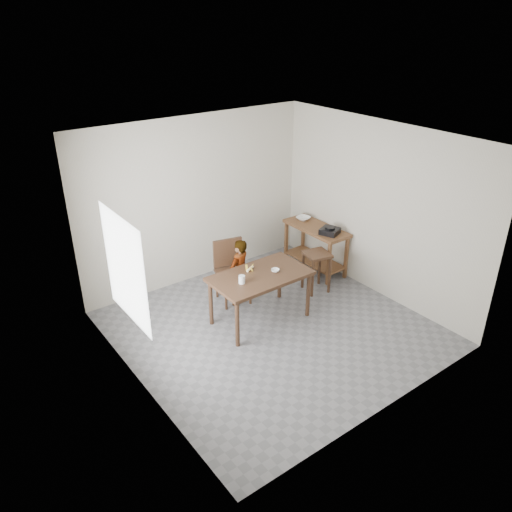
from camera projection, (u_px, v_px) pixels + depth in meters
floor at (273, 330)px, 7.13m from camera, size 4.00×4.00×0.04m
ceiling at (276, 138)px, 5.91m from camera, size 4.00×4.00×0.04m
wall_back at (195, 200)px, 7.97m from camera, size 4.00×0.04×2.70m
wall_front at (398, 310)px, 5.07m from camera, size 4.00×0.04×2.70m
wall_left at (130, 290)px, 5.44m from camera, size 0.04×4.00×2.70m
wall_right at (378, 210)px, 7.60m from camera, size 0.04×4.00×2.70m
window_pane at (125, 269)px, 5.54m from camera, size 0.02×1.10×1.30m
dining_table at (260, 297)px, 7.17m from camera, size 1.40×0.80×0.75m
prep_counter at (315, 248)px, 8.58m from camera, size 0.50×1.20×0.80m
child at (239, 273)px, 7.50m from camera, size 0.45×0.37×1.07m
dining_chair at (233, 273)px, 7.60m from camera, size 0.55×0.55×0.96m
stool at (316, 272)px, 7.96m from camera, size 0.45×0.45×0.66m
glass_tumbler at (242, 279)px, 6.76m from camera, size 0.12×0.12×0.11m
small_bowl at (275, 270)px, 7.07m from camera, size 0.13×0.13×0.04m
banana at (250, 268)px, 7.10m from camera, size 0.20×0.17×0.06m
serving_bowl at (303, 218)px, 8.67m from camera, size 0.28×0.28×0.06m
gas_burner at (330, 231)px, 8.12m from camera, size 0.36×0.36×0.09m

